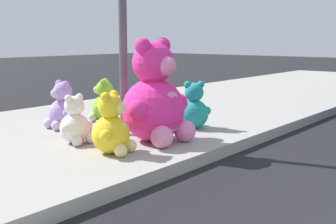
# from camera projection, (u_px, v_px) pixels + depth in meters

# --- Properties ---
(sidewalk) EXTENTS (28.00, 4.40, 0.15)m
(sidewalk) POSITION_uv_depth(u_px,v_px,m) (27.00, 144.00, 5.70)
(sidewalk) COLOR #9E9B93
(sidewalk) RESTS_ON ground_plane
(sign_pole) EXTENTS (0.56, 0.11, 3.20)m
(sign_pole) POSITION_uv_depth(u_px,v_px,m) (123.00, 6.00, 5.67)
(sign_pole) COLOR #4C4C51
(sign_pole) RESTS_ON sidewalk
(plush_pink_large) EXTENTS (1.01, 0.88, 1.30)m
(plush_pink_large) POSITION_uv_depth(u_px,v_px,m) (156.00, 101.00, 5.47)
(plush_pink_large) COLOR #F22D93
(plush_pink_large) RESTS_ON sidewalk
(plush_lavender) EXTENTS (0.48, 0.53, 0.70)m
(plush_lavender) POSITION_uv_depth(u_px,v_px,m) (62.00, 109.00, 6.32)
(plush_lavender) COLOR #B28CD8
(plush_lavender) RESTS_ON sidewalk
(plush_white) EXTENTS (0.48, 0.41, 0.62)m
(plush_white) POSITION_uv_depth(u_px,v_px,m) (76.00, 124.00, 5.41)
(plush_white) COLOR white
(plush_white) RESTS_ON sidewalk
(plush_lime) EXTENTS (0.47, 0.48, 0.67)m
(plush_lime) POSITION_uv_depth(u_px,v_px,m) (104.00, 104.00, 6.90)
(plush_lime) COLOR #8CD133
(plush_lime) RESTS_ON sidewalk
(plush_teal) EXTENTS (0.49, 0.49, 0.69)m
(plush_teal) POSITION_uv_depth(u_px,v_px,m) (194.00, 109.00, 6.33)
(plush_teal) COLOR teal
(plush_teal) RESTS_ON sidewalk
(plush_tan) EXTENTS (0.51, 0.48, 0.67)m
(plush_tan) POSITION_uv_depth(u_px,v_px,m) (144.00, 108.00, 6.50)
(plush_tan) COLOR tan
(plush_tan) RESTS_ON sidewalk
(plush_yellow) EXTENTS (0.53, 0.51, 0.71)m
(plush_yellow) POSITION_uv_depth(u_px,v_px,m) (112.00, 129.00, 4.93)
(plush_yellow) COLOR yellow
(plush_yellow) RESTS_ON sidewalk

